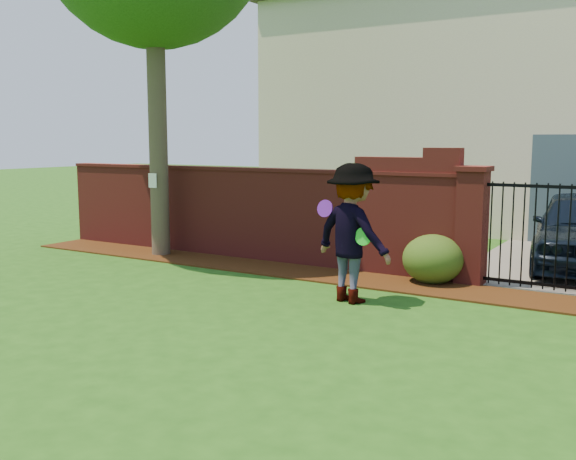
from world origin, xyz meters
The scene contains 11 objects.
ground centered at (0.00, 0.00, -0.01)m, with size 80.00×80.00×0.01m, color #205114.
mulch_bed centered at (-0.95, 3.34, 0.01)m, with size 11.10×1.08×0.03m, color #311909.
brick_wall centered at (-2.01, 4.00, 0.93)m, with size 8.70×0.31×2.16m.
pillar_left centered at (2.40, 4.00, 0.96)m, with size 0.50×0.50×1.88m.
iron_gate centered at (3.50, 4.00, 0.85)m, with size 1.78×0.03×1.60m.
house centered at (1.00, 12.00, 3.16)m, with size 12.40×6.40×6.30m.
paper_notice centered at (-3.60, 3.21, 1.50)m, with size 0.20×0.01×0.28m, color white.
shrub_left centered at (1.87, 3.72, 0.40)m, with size 0.97×0.97×0.79m, color #234A16.
man centered at (1.26, 1.96, 0.98)m, with size 1.27×0.73×1.96m, color gray.
frisbee_purple centered at (0.88, 1.91, 1.32)m, with size 0.25×0.25×0.02m, color #631AA8.
frisbee_green centered at (1.52, 1.82, 0.98)m, with size 0.25×0.25×0.02m, color #1BCF22.
Camera 1 is at (5.17, -6.16, 2.29)m, focal length 40.39 mm.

